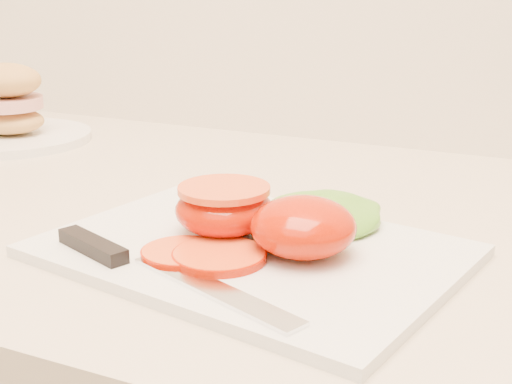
% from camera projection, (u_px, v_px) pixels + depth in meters
% --- Properties ---
extents(cutting_board, '(0.38, 0.30, 0.01)m').
position_uv_depth(cutting_board, '(251.00, 251.00, 0.61)').
color(cutting_board, silver).
rests_on(cutting_board, counter).
extents(tomato_half_dome, '(0.09, 0.09, 0.05)m').
position_uv_depth(tomato_half_dome, '(303.00, 227.00, 0.58)').
color(tomato_half_dome, red).
rests_on(tomato_half_dome, cutting_board).
extents(tomato_half_cut, '(0.09, 0.09, 0.04)m').
position_uv_depth(tomato_half_cut, '(224.00, 208.00, 0.63)').
color(tomato_half_cut, red).
rests_on(tomato_half_cut, cutting_board).
extents(tomato_slice_0, '(0.07, 0.07, 0.01)m').
position_uv_depth(tomato_slice_0, '(219.00, 256.00, 0.58)').
color(tomato_slice_0, orange).
rests_on(tomato_slice_0, cutting_board).
extents(tomato_slice_1, '(0.07, 0.07, 0.01)m').
position_uv_depth(tomato_slice_1, '(182.00, 253.00, 0.58)').
color(tomato_slice_1, orange).
rests_on(tomato_slice_1, cutting_board).
extents(lettuce_leaf_0, '(0.14, 0.14, 0.02)m').
position_uv_depth(lettuce_leaf_0, '(325.00, 215.00, 0.65)').
color(lettuce_leaf_0, '#69AF2E').
rests_on(lettuce_leaf_0, cutting_board).
extents(knife, '(0.25, 0.09, 0.01)m').
position_uv_depth(knife, '(137.00, 261.00, 0.56)').
color(knife, silver).
rests_on(knife, cutting_board).
extents(sandwich_plate, '(0.22, 0.22, 0.11)m').
position_uv_depth(sandwich_plate, '(9.00, 114.00, 1.01)').
color(sandwich_plate, white).
rests_on(sandwich_plate, counter).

